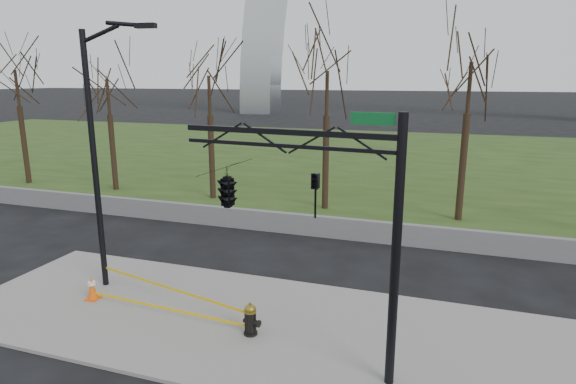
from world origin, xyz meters
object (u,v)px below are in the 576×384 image
(traffic_signal_mast, at_px, (256,190))
(traffic_cone, at_px, (92,288))
(street_light, at_px, (99,144))
(fire_hydrant, at_px, (251,320))

(traffic_signal_mast, bearing_deg, traffic_cone, 176.31)
(traffic_cone, xyz_separation_m, street_light, (-0.13, 1.05, 4.23))
(traffic_cone, xyz_separation_m, traffic_signal_mast, (5.79, -0.95, 3.68))
(fire_hydrant, bearing_deg, traffic_signal_mast, -39.00)
(street_light, distance_m, traffic_signal_mast, 6.27)
(traffic_cone, bearing_deg, fire_hydrant, -3.89)
(fire_hydrant, height_order, traffic_signal_mast, traffic_signal_mast)
(fire_hydrant, xyz_separation_m, traffic_cone, (-5.34, 0.36, -0.05))
(street_light, bearing_deg, traffic_signal_mast, -25.32)
(traffic_cone, bearing_deg, street_light, 96.85)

